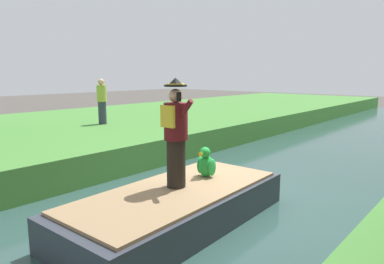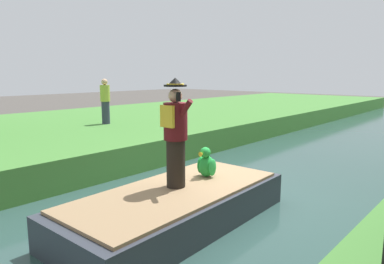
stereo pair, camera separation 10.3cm
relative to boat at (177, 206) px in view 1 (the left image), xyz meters
name	(u,v)px [view 1 (the left image)]	position (x,y,z in m)	size (l,w,h in m)	color
ground_plane	(223,206)	(0.00, 1.35, -0.40)	(80.00, 80.00, 0.00)	#4C4742
canal_water	(223,204)	(0.00, 1.35, -0.35)	(5.63, 48.00, 0.10)	#2D4C47
grass_bank_near	(40,139)	(-7.65, 1.35, 0.02)	(9.67, 48.00, 0.85)	#478438
boat	(177,206)	(0.00, 0.00, 0.00)	(1.94, 4.26, 0.61)	#333842
person_pirate	(176,134)	(-0.09, 0.09, 1.23)	(0.61, 0.42, 1.85)	black
parrot_plush	(206,164)	(-0.08, 0.90, 0.55)	(0.36, 0.35, 0.57)	green
person_bystander	(102,101)	(-6.62, 3.18, 1.26)	(0.34, 0.34, 1.60)	#33384C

